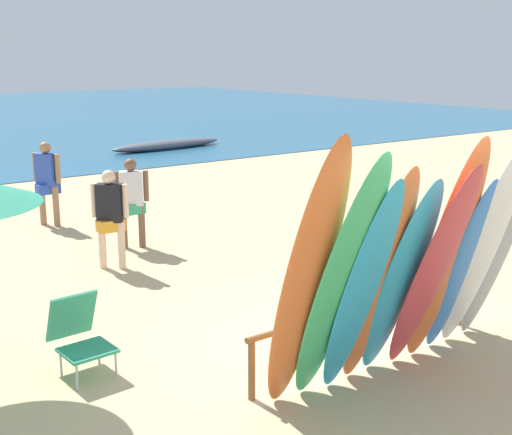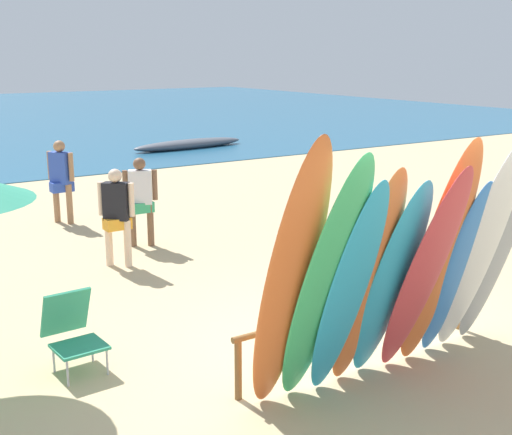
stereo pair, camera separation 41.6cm
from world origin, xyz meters
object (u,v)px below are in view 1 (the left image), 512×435
surfboard_blue_7 (461,267)px  surfboard_grey_9 (499,247)px  surfboard_green_1 (340,283)px  surfboard_orange_6 (446,254)px  surfboard_teal_2 (361,291)px  surfboard_orange_0 (307,281)px  surfboard_rack (369,313)px  surfboard_red_5 (433,271)px  surfboard_orange_3 (379,279)px  beachgoer_strolling (110,212)px  beachgoer_near_rack (47,178)px  distant_boat (167,145)px  beachgoer_midbeach (132,197)px  beach_chair_red (79,332)px  surfboard_teal_4 (401,279)px  surfboard_white_8 (484,247)px

surfboard_blue_7 → surfboard_grey_9: (0.64, -0.01, 0.11)m
surfboard_green_1 → surfboard_orange_6: bearing=-3.8°
surfboard_teal_2 → surfboard_orange_0: bearing=174.3°
surfboard_rack → surfboard_red_5: surfboard_red_5 is taller
surfboard_grey_9 → surfboard_orange_3: bearing=177.5°
surfboard_teal_2 → beachgoer_strolling: 5.16m
surfboard_orange_6 → beachgoer_near_rack: size_ratio=1.60×
surfboard_rack → surfboard_grey_9: 1.65m
surfboard_orange_3 → distant_boat: size_ratio=0.54×
beachgoer_near_rack → surfboard_orange_0: bearing=144.1°
surfboard_teal_2 → surfboard_green_1: bearing=179.0°
beachgoer_midbeach → surfboard_red_5: bearing=118.9°
surfboard_teal_2 → beachgoer_near_rack: 8.32m
surfboard_teal_2 → beachgoer_midbeach: surfboard_teal_2 is taller
surfboard_blue_7 → beach_chair_red: bearing=147.8°
surfboard_blue_7 → distant_boat: (5.41, 16.21, -0.86)m
surfboard_orange_0 → beachgoer_near_rack: surfboard_orange_0 is taller
surfboard_orange_0 → surfboard_grey_9: 2.82m
surfboard_teal_2 → beachgoer_midbeach: 6.03m
surfboard_teal_4 → surfboard_blue_7: (0.93, 0.00, -0.05)m
surfboard_orange_6 → beachgoer_strolling: 5.32m
surfboard_teal_4 → surfboard_red_5: bearing=-29.1°
surfboard_green_1 → beachgoer_near_rack: 8.34m
surfboard_rack → surfboard_white_8: bearing=-30.1°
surfboard_green_1 → beachgoer_strolling: 5.17m
surfboard_red_5 → beach_chair_red: (-2.79, 2.18, -0.70)m
surfboard_teal_4 → surfboard_grey_9: (1.57, -0.01, 0.06)m
surfboard_rack → surfboard_green_1: (-1.03, -0.62, 0.72)m
surfboard_green_1 → surfboard_white_8: size_ratio=1.03×
surfboard_orange_6 → surfboard_grey_9: 0.99m
surfboard_green_1 → beachgoer_midbeach: size_ratio=1.72×
surfboard_orange_3 → surfboard_orange_6: (0.89, -0.06, 0.10)m
surfboard_orange_3 → surfboard_white_8: surfboard_white_8 is taller
surfboard_orange_3 → beachgoer_near_rack: surfboard_orange_3 is taller
beachgoer_strolling → distant_boat: 13.23m
surfboard_white_8 → surfboard_grey_9: size_ratio=1.09×
surfboard_blue_7 → beachgoer_near_rack: (-1.53, 8.23, -0.09)m
surfboard_white_8 → beachgoer_near_rack: (-1.78, 8.31, -0.29)m
surfboard_rack → surfboard_red_5: (0.16, -0.67, 0.62)m
beachgoer_strolling → distant_boat: size_ratio=0.35×
surfboard_orange_3 → surfboard_orange_6: size_ratio=0.92×
surfboard_green_1 → surfboard_teal_2: bearing=-3.4°
surfboard_orange_3 → surfboard_white_8: 1.49m
surfboard_grey_9 → beachgoer_strolling: size_ratio=1.54×
surfboard_white_8 → beachgoer_near_rack: bearing=104.5°
surfboard_rack → surfboard_orange_3: bearing=-129.8°
surfboard_orange_6 → surfboard_red_5: bearing=-164.7°
surfboard_orange_6 → surfboard_white_8: 0.60m
surfboard_grey_9 → surfboard_rack: bearing=157.2°
beachgoer_midbeach → beachgoer_near_rack: bearing=-49.3°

